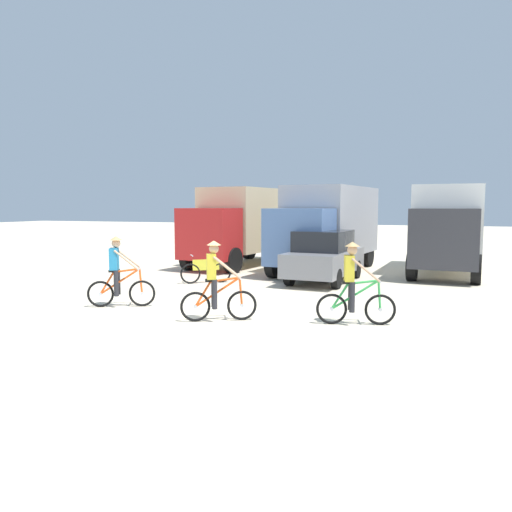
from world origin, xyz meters
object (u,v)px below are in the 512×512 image
Objects in this scene: box_truck_tan_camper at (244,222)px; cyclist_cowboy_hat at (216,284)px; sedan_parked at (324,256)px; box_truck_grey_hauler at (327,224)px; box_truck_white_box at (449,225)px; bicycle_spare at (206,271)px; cyclist_orange_shirt at (119,274)px; cyclist_near_camera at (354,286)px.

cyclist_cowboy_hat is at bearing -71.82° from box_truck_tan_camper.
box_truck_grey_hauler is at bearing 100.64° from sedan_parked.
sedan_parked is (0.54, -2.90, -0.99)m from box_truck_grey_hauler.
box_truck_white_box reaches higher than sedan_parked.
box_truck_white_box is 4.77× the size of bicycle_spare.
box_truck_grey_hauler is (3.87, -0.89, 0.00)m from box_truck_tan_camper.
box_truck_tan_camper is at bearing 108.18° from cyclist_cowboy_hat.
box_truck_tan_camper is 3.85× the size of cyclist_cowboy_hat.
cyclist_orange_shirt is 3.09m from cyclist_cowboy_hat.
cyclist_orange_shirt is (-4.01, -6.06, -0.04)m from sedan_parked.
cyclist_orange_shirt is (-3.46, -8.96, -1.03)m from box_truck_grey_hauler.
cyclist_orange_shirt is 1.00× the size of cyclist_cowboy_hat.
box_truck_white_box is at bearing 13.36° from box_truck_grey_hauler.
box_truck_white_box is at bearing 36.27° from bicycle_spare.
cyclist_cowboy_hat is (-0.44, -9.57, -1.03)m from box_truck_grey_hauler.
bicycle_spare is (-5.65, 4.31, -0.45)m from cyclist_near_camera.
box_truck_grey_hauler is 4.86× the size of bicycle_spare.
box_truck_grey_hauler is 4.65m from box_truck_white_box.
bicycle_spare is (-2.69, 5.03, -0.45)m from cyclist_cowboy_hat.
sedan_parked is 2.37× the size of cyclist_cowboy_hat.
sedan_parked reaches higher than bicycle_spare.
sedan_parked is at bearing 108.35° from cyclist_near_camera.
sedan_parked is 7.26m from cyclist_orange_shirt.
cyclist_cowboy_hat is 5.72m from bicycle_spare.
box_truck_white_box is 3.78× the size of cyclist_orange_shirt.
box_truck_tan_camper is 4.86× the size of bicycle_spare.
cyclist_cowboy_hat and cyclist_near_camera have the same top height.
bicycle_spare is at bearing 118.15° from cyclist_cowboy_hat.
box_truck_tan_camper is 9.91m from cyclist_orange_shirt.
bicycle_spare is at bearing -124.56° from box_truck_grey_hauler.
box_truck_tan_camper reaches higher than bicycle_spare.
box_truck_white_box is at bearing 51.47° from cyclist_orange_shirt.
bicycle_spare is (-3.67, -1.64, -0.48)m from sedan_parked.
cyclist_near_camera is (6.39, -9.75, -1.03)m from box_truck_tan_camper.
box_truck_white_box is 3.78× the size of cyclist_near_camera.
cyclist_near_camera is 7.12m from bicycle_spare.
cyclist_near_camera is at bearing -74.11° from box_truck_grey_hauler.
box_truck_grey_hauler reaches higher than cyclist_cowboy_hat.
box_truck_grey_hauler is 9.26m from cyclist_near_camera.
cyclist_orange_shirt is at bearing -128.53° from box_truck_white_box.
cyclist_near_camera is 1.26× the size of bicycle_spare.
box_truck_tan_camper reaches higher than cyclist_orange_shirt.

